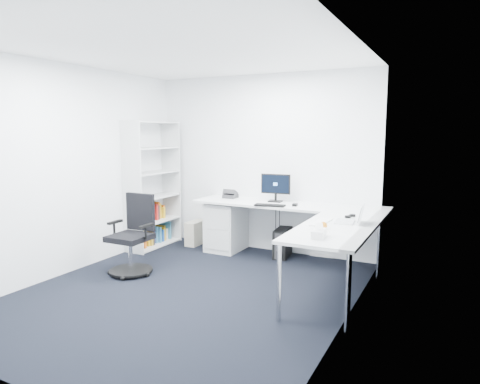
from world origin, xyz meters
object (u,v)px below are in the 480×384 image
at_px(l_desk, 277,237).
at_px(monitor, 275,188).
at_px(laptop, 345,213).
at_px(bookshelf, 152,185).
at_px(task_chair, 130,235).

bearing_deg(l_desk, monitor, 116.30).
height_order(monitor, laptop, monitor).
height_order(l_desk, bookshelf, bookshelf).
distance_m(bookshelf, task_chair, 1.46).
xyz_separation_m(l_desk, task_chair, (-1.57, -1.19, 0.11)).
bearing_deg(task_chair, bookshelf, 114.87).
bearing_deg(laptop, bookshelf, 164.35).
xyz_separation_m(task_chair, laptop, (2.61, 0.67, 0.40)).
xyz_separation_m(monitor, laptop, (1.25, -0.97, -0.11)).
xyz_separation_m(bookshelf, task_chair, (0.60, -1.24, -0.49)).
bearing_deg(laptop, task_chair, -171.24).
bearing_deg(l_desk, laptop, -26.74).
relative_size(bookshelf, task_chair, 1.94).
distance_m(l_desk, monitor, 0.80).
relative_size(l_desk, monitor, 6.32).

